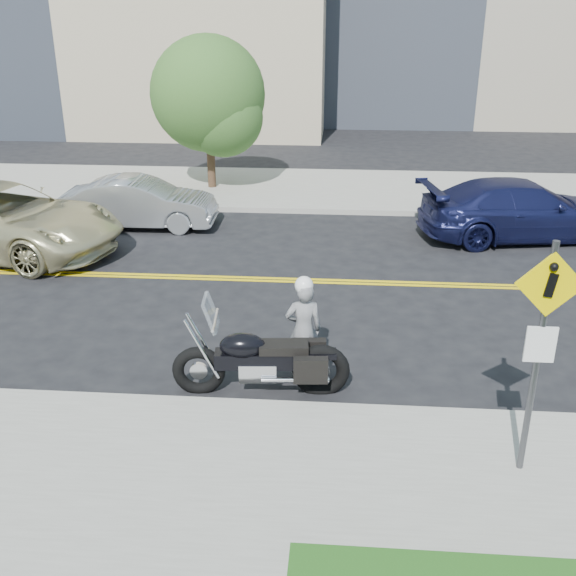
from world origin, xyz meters
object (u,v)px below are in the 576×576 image
(parked_car_silver, at_px, (140,203))
(parked_car_blue, at_px, (521,210))
(pedestrian_sign, at_px, (541,339))
(motorcyclist, at_px, (304,327))
(suv, at_px, (1,219))
(motorcycle, at_px, (261,346))

(parked_car_silver, distance_m, parked_car_blue, 9.83)
(pedestrian_sign, distance_m, parked_car_silver, 12.47)
(motorcyclist, bearing_deg, pedestrian_sign, 131.54)
(pedestrian_sign, relative_size, suv, 0.51)
(pedestrian_sign, xyz_separation_m, motorcycle, (-3.46, 1.78, -1.17))
(pedestrian_sign, distance_m, motorcyclist, 3.86)
(motorcycle, height_order, parked_car_silver, motorcycle)
(parked_car_silver, height_order, parked_car_blue, parked_car_blue)
(pedestrian_sign, height_order, parked_car_blue, pedestrian_sign)
(pedestrian_sign, bearing_deg, parked_car_blue, 77.05)
(parked_car_silver, bearing_deg, pedestrian_sign, -143.39)
(pedestrian_sign, bearing_deg, motorcyclist, 140.58)
(motorcycle, xyz_separation_m, parked_car_silver, (-4.15, 8.01, -0.13))
(pedestrian_sign, height_order, parked_car_silver, pedestrian_sign)
(suv, bearing_deg, parked_car_silver, -36.92)
(pedestrian_sign, xyz_separation_m, parked_car_silver, (-7.61, 9.80, -1.30))
(suv, distance_m, parked_car_silver, 3.49)
(motorcycle, bearing_deg, parked_car_silver, 113.02)
(motorcyclist, xyz_separation_m, suv, (-7.47, 5.25, -0.04))
(pedestrian_sign, bearing_deg, suv, 143.64)
(pedestrian_sign, height_order, motorcycle, pedestrian_sign)
(pedestrian_sign, height_order, motorcyclist, pedestrian_sign)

